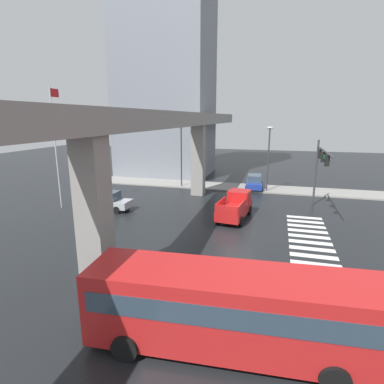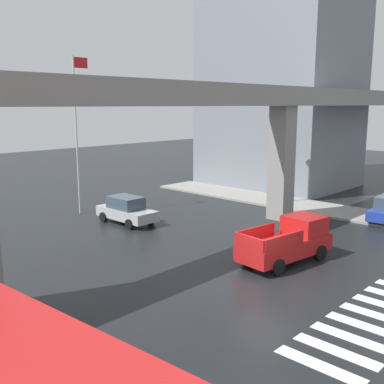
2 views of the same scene
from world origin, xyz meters
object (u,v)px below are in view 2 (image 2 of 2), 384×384
pickup_truck (289,241)px  flagpole (77,124)px  sedan_silver (126,210)px  street_lamp_mid_block (272,145)px

pickup_truck → flagpole: flagpole is taller
pickup_truck → sedan_silver: (-0.83, 11.52, -0.14)m
street_lamp_mid_block → flagpole: (-11.42, 8.11, 1.64)m
street_lamp_mid_block → flagpole: flagpole is taller
sedan_silver → flagpole: bearing=96.5°
pickup_truck → sedan_silver: pickup_truck is taller
flagpole → sedan_silver: bearing=-83.5°
street_lamp_mid_block → flagpole: bearing=144.6°
street_lamp_mid_block → sedan_silver: bearing=161.5°
pickup_truck → sedan_silver: bearing=94.1°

